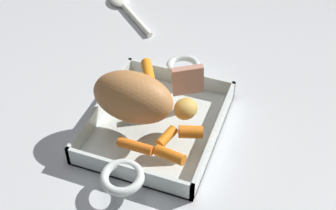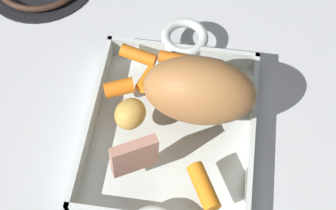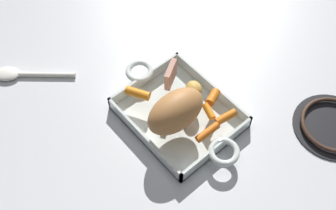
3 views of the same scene
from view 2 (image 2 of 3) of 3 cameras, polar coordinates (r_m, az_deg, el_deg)
The scene contains 10 objects.
ground_plane at distance 0.75m, azimuth 0.28°, elevation -3.64°, with size 1.93×1.93×0.00m, color silver.
roasting_dish at distance 0.74m, azimuth 0.28°, elevation -3.12°, with size 0.41×0.25×0.05m.
pork_roast at distance 0.68m, azimuth 3.64°, elevation 1.66°, with size 0.16×0.09×0.10m, color #B1743F.
roast_slice_thick at distance 0.66m, azimuth -3.90°, elevation -5.91°, with size 0.01×0.06×0.06m, color tan.
baby_carrot_center_right at distance 0.66m, azimuth 4.12°, elevation -9.40°, with size 0.02×0.02×0.06m, color orange.
baby_carrot_southwest at distance 0.77m, azimuth -3.44°, elevation 5.73°, with size 0.02×0.02×0.06m, color orange.
baby_carrot_short at distance 0.76m, azimuth 1.60°, elevation 5.18°, with size 0.02×0.02×0.07m, color orange.
baby_carrot_center_left at distance 0.74m, azimuth -2.43°, elevation 3.04°, with size 0.02×0.02×0.04m, color orange.
baby_carrot_northeast at distance 0.74m, azimuth -5.64°, elevation 1.99°, with size 0.02×0.02×0.04m, color orange.
potato_whole at distance 0.70m, azimuth -4.37°, elevation -1.02°, with size 0.04×0.05×0.04m, color gold.
Camera 2 is at (-0.35, -0.05, 0.67)m, focal length 52.93 mm.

